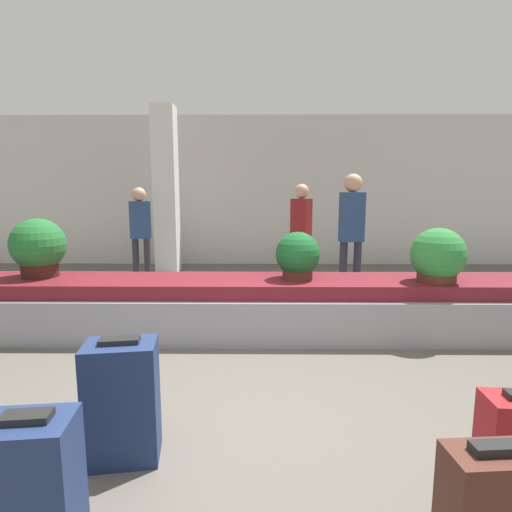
# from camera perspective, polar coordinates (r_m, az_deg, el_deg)

# --- Properties ---
(ground_plane) EXTENTS (18.00, 18.00, 0.00)m
(ground_plane) POSITION_cam_1_polar(r_m,az_deg,el_deg) (2.90, -0.39, -22.73)
(ground_plane) COLOR #59544C
(back_wall) EXTENTS (18.00, 0.06, 3.20)m
(back_wall) POSITION_cam_1_polar(r_m,az_deg,el_deg) (8.79, 0.31, 9.23)
(back_wall) COLOR beige
(back_wall) RESTS_ON ground_plane
(carousel) EXTENTS (6.52, 0.95, 0.61)m
(carousel) POSITION_cam_1_polar(r_m,az_deg,el_deg) (4.42, 0.00, -7.32)
(carousel) COLOR gray
(carousel) RESTS_ON ground_plane
(pillar) EXTENTS (0.43, 0.43, 3.20)m
(pillar) POSITION_cam_1_polar(r_m,az_deg,el_deg) (8.08, -12.73, 9.08)
(pillar) COLOR silver
(pillar) RESTS_ON ground_plane
(suitcase_2) EXTENTS (0.36, 0.29, 0.68)m
(suitcase_2) POSITION_cam_1_polar(r_m,az_deg,el_deg) (2.06, -29.21, -27.64)
(suitcase_2) COLOR navy
(suitcase_2) RESTS_ON ground_plane
(suitcase_5) EXTENTS (0.43, 0.33, 0.72)m
(suitcase_5) POSITION_cam_1_polar(r_m,az_deg,el_deg) (2.53, -18.52, -19.03)
(suitcase_5) COLOR navy
(suitcase_5) RESTS_ON ground_plane
(potted_plant_0) EXTENTS (0.55, 0.55, 0.57)m
(potted_plant_0) POSITION_cam_1_polar(r_m,az_deg,el_deg) (4.53, 24.53, -0.10)
(potted_plant_0) COLOR #4C2319
(potted_plant_0) RESTS_ON carousel
(potted_plant_1) EXTENTS (0.48, 0.48, 0.51)m
(potted_plant_1) POSITION_cam_1_polar(r_m,az_deg,el_deg) (4.31, 5.97, -0.03)
(potted_plant_1) COLOR #4C2319
(potted_plant_1) RESTS_ON carousel
(potted_plant_2) EXTENTS (0.58, 0.58, 0.65)m
(potted_plant_2) POSITION_cam_1_polar(r_m,az_deg,el_deg) (5.01, -28.66, 1.06)
(potted_plant_2) COLOR #381914
(potted_plant_2) RESTS_ON carousel
(traveler_0) EXTENTS (0.35, 0.25, 1.81)m
(traveler_0) POSITION_cam_1_polar(r_m,az_deg,el_deg) (5.76, 13.49, 4.30)
(traveler_0) COLOR #282833
(traveler_0) RESTS_ON ground_plane
(traveler_1) EXTENTS (0.37, 0.32, 1.64)m
(traveler_1) POSITION_cam_1_polar(r_m,az_deg,el_deg) (7.06, -16.19, 3.98)
(traveler_1) COLOR #282833
(traveler_1) RESTS_ON ground_plane
(traveler_2) EXTENTS (0.36, 0.35, 1.70)m
(traveler_2) POSITION_cam_1_polar(r_m,az_deg,el_deg) (6.64, 6.45, 4.33)
(traveler_2) COLOR #282833
(traveler_2) RESTS_ON ground_plane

